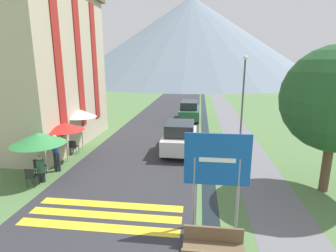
{
  "coord_description": "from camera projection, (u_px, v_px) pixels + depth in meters",
  "views": [
    {
      "loc": [
        0.71,
        -3.72,
        5.18
      ],
      "look_at": [
        -0.96,
        10.0,
        1.88
      ],
      "focal_mm": 28.0,
      "sensor_mm": 36.0,
      "label": 1
    }
  ],
  "objects": [
    {
      "name": "streetlamp",
      "position": [
        243.0,
        93.0,
        17.02
      ],
      "size": [
        0.28,
        0.28,
        5.68
      ],
      "color": "#515156",
      "rests_on": "ground_plane"
    },
    {
      "name": "road_sign",
      "position": [
        217.0,
        167.0,
        8.01
      ],
      "size": [
        2.01,
        0.11,
        3.16
      ],
      "color": "gray",
      "rests_on": "ground_plane"
    },
    {
      "name": "footbridge",
      "position": [
        214.0,
        252.0,
        7.05
      ],
      "size": [
        1.7,
        1.1,
        0.65
      ],
      "color": "brown",
      "rests_on": "ground_plane"
    },
    {
      "name": "person_seated_near",
      "position": [
        41.0,
        168.0,
        11.61
      ],
      "size": [
        0.32,
        0.32,
        1.24
      ],
      "color": "#282833",
      "rests_on": "ground_plane"
    },
    {
      "name": "cafe_chair_nearest",
      "position": [
        31.0,
        176.0,
        11.18
      ],
      "size": [
        0.4,
        0.4,
        0.85
      ],
      "rotation": [
        0.0,
        0.0,
        -0.44
      ],
      "color": "#232328",
      "rests_on": "ground_plane"
    },
    {
      "name": "cafe_chair_far_right",
      "position": [
        68.0,
        146.0,
        15.25
      ],
      "size": [
        0.4,
        0.4,
        0.85
      ],
      "rotation": [
        0.0,
        0.0,
        0.07
      ],
      "color": "#232328",
      "rests_on": "ground_plane"
    },
    {
      "name": "crosswalk_marking",
      "position": [
        104.0,
        215.0,
        9.17
      ],
      "size": [
        5.44,
        1.84,
        0.01
      ],
      "color": "yellow",
      "rests_on": "ground_plane"
    },
    {
      "name": "cafe_umbrella_rear_white",
      "position": [
        80.0,
        113.0,
        15.96
      ],
      "size": [
        1.91,
        1.91,
        2.45
      ],
      "color": "#B7B2A8",
      "rests_on": "ground_plane"
    },
    {
      "name": "road",
      "position": [
        175.0,
        104.0,
        34.14
      ],
      "size": [
        6.4,
        60.0,
        0.01
      ],
      "color": "#2D2D33",
      "rests_on": "ground_plane"
    },
    {
      "name": "cafe_umbrella_middle_red",
      "position": [
        65.0,
        127.0,
        13.81
      ],
      "size": [
        2.02,
        2.02,
        2.15
      ],
      "color": "#B7B2A8",
      "rests_on": "ground_plane"
    },
    {
      "name": "cafe_umbrella_front_green",
      "position": [
        38.0,
        138.0,
        11.57
      ],
      "size": [
        2.35,
        2.35,
        2.23
      ],
      "color": "#B7B2A8",
      "rests_on": "ground_plane"
    },
    {
      "name": "tree_by_path",
      "position": [
        336.0,
        99.0,
        10.1
      ],
      "size": [
        4.15,
        4.15,
        5.93
      ],
      "color": "brown",
      "rests_on": "ground_plane"
    },
    {
      "name": "cafe_chair_far_left",
      "position": [
        74.0,
        146.0,
        15.26
      ],
      "size": [
        0.4,
        0.4,
        0.85
      ],
      "rotation": [
        0.0,
        0.0,
        0.27
      ],
      "color": "#232328",
      "rests_on": "ground_plane"
    },
    {
      "name": "mountain_distant",
      "position": [
        191.0,
        40.0,
        78.29
      ],
      "size": [
        73.65,
        73.65,
        24.15
      ],
      "color": "slate",
      "rests_on": "ground_plane"
    },
    {
      "name": "parked_car_far",
      "position": [
        189.0,
        111.0,
        24.33
      ],
      "size": [
        1.84,
        4.38,
        1.82
      ],
      "color": "#28663D",
      "rests_on": "ground_plane"
    },
    {
      "name": "footpath",
      "position": [
        222.0,
        105.0,
        33.42
      ],
      "size": [
        2.2,
        60.0,
        0.01
      ],
      "color": "slate",
      "rests_on": "ground_plane"
    },
    {
      "name": "parked_car_near",
      "position": [
        180.0,
        137.0,
        15.66
      ],
      "size": [
        2.0,
        4.18,
        1.82
      ],
      "color": "silver",
      "rests_on": "ground_plane"
    },
    {
      "name": "drainage_channel",
      "position": [
        203.0,
        105.0,
        33.7
      ],
      "size": [
        0.6,
        60.0,
        0.0
      ],
      "color": "black",
      "rests_on": "ground_plane"
    },
    {
      "name": "cafe_chair_near_left",
      "position": [
        39.0,
        166.0,
        12.28
      ],
      "size": [
        0.4,
        0.4,
        0.85
      ],
      "rotation": [
        0.0,
        0.0,
        -0.12
      ],
      "color": "#232328",
      "rests_on": "ground_plane"
    },
    {
      "name": "hotel_building",
      "position": [
        37.0,
        56.0,
        16.26
      ],
      "size": [
        5.85,
        9.32,
        10.42
      ],
      "color": "#BCAD93",
      "rests_on": "ground_plane"
    },
    {
      "name": "ground_plane",
      "position": [
        191.0,
        121.0,
        24.19
      ],
      "size": [
        160.0,
        160.0,
        0.0
      ],
      "primitive_type": "plane",
      "color": "#517542"
    },
    {
      "name": "person_standing_terrace",
      "position": [
        56.0,
        150.0,
        12.71
      ],
      "size": [
        0.32,
        0.32,
        1.85
      ],
      "color": "#282833",
      "rests_on": "ground_plane"
    }
  ]
}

